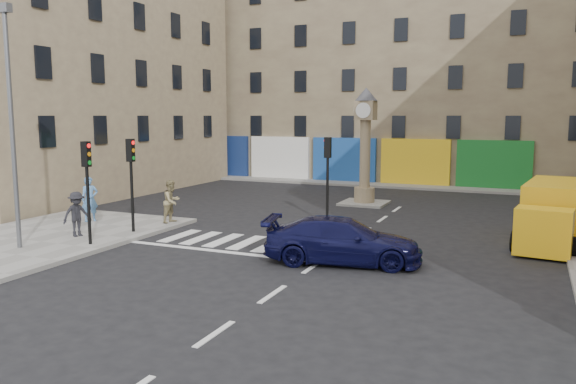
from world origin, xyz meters
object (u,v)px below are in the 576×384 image
Objects in this scene: traffic_light_island at (328,165)px; clock_pillar at (365,138)px; pedestrian_tan at (172,201)px; pedestrian_blue at (90,199)px; navy_sedan at (343,241)px; traffic_light_left_near at (87,176)px; traffic_light_left_far at (131,170)px; pedestrian_dark at (77,214)px; lamp_post at (11,114)px; yellow_van at (552,213)px.

clock_pillar is (0.00, 6.00, 0.96)m from traffic_light_island.
clock_pillar reaches higher than pedestrian_tan.
navy_sedan is at bearing -63.51° from pedestrian_blue.
traffic_light_island is 1.89× the size of pedestrian_blue.
pedestrian_blue is at bearing 115.09° from pedestrian_tan.
pedestrian_tan is (0.30, 4.63, -1.54)m from traffic_light_left_near.
traffic_light_left_far reaches higher than navy_sedan.
traffic_light_left_far is 0.61× the size of clock_pillar.
navy_sedan is 2.94× the size of pedestrian_dark.
lamp_post reaches higher than pedestrian_blue.
traffic_light_left_near is at bearing -146.46° from yellow_van.
navy_sedan is 9.19m from pedestrian_tan.
traffic_light_island reaches higher than navy_sedan.
lamp_post is 19.80m from yellow_van.
lamp_post is 1.36× the size of clock_pillar.
traffic_light_left_far is at bearing 73.53° from navy_sedan.
traffic_light_left_far is at bearing 178.53° from pedestrian_tan.
pedestrian_tan is (-8.70, 2.96, 0.34)m from navy_sedan.
yellow_van is (8.99, -6.09, -2.44)m from clock_pillar.
pedestrian_tan is at bearing -152.17° from traffic_light_island.
traffic_light_left_far is 0.73× the size of navy_sedan.
pedestrian_dark is at bearing -111.00° from pedestrian_blue.
navy_sedan is 12.29m from pedestrian_blue.
yellow_van is at bearing -42.22° from pedestrian_blue.
pedestrian_blue is (-3.16, 1.05, -1.49)m from traffic_light_left_far.
navy_sedan is 2.73× the size of pedestrian_tan.
traffic_light_left_far is 3.65m from pedestrian_blue.
clock_pillar is 0.96× the size of yellow_van.
clock_pillar is at bearing 90.00° from traffic_light_island.
pedestrian_dark is at bearing 162.36° from pedestrian_tan.
lamp_post is at bearing -145.30° from yellow_van.
yellow_van is (15.29, 7.71, -1.51)m from traffic_light_left_near.
navy_sedan is at bearing -77.45° from clock_pillar.
yellow_van is (15.29, 5.31, -1.51)m from traffic_light_left_far.
pedestrian_blue is at bearing 104.57° from lamp_post.
traffic_light_left_near reaches higher than navy_sedan.
traffic_light_island is 0.58× the size of yellow_van.
pedestrian_dark is (-1.68, -3.80, -0.07)m from pedestrian_tan.
clock_pillar is 3.54× the size of pedestrian_dark.
yellow_van is (6.29, 6.03, 0.38)m from navy_sedan.
yellow_van is 3.23× the size of pedestrian_blue.
traffic_light_left_far reaches higher than yellow_van.
clock_pillar is 3.11× the size of pedestrian_blue.
pedestrian_blue reaches higher than navy_sedan.
traffic_light_left_far is 0.58× the size of yellow_van.
pedestrian_dark is (-1.38, -1.57, -1.61)m from traffic_light_left_far.
traffic_light_left_near is 0.73× the size of navy_sedan.
traffic_light_island is at bearing -30.51° from pedestrian_blue.
pedestrian_dark is at bearing -137.77° from traffic_light_island.
navy_sedan is 0.80× the size of yellow_van.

